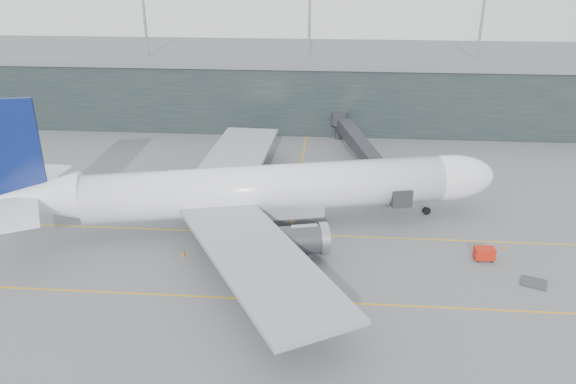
{
  "coord_description": "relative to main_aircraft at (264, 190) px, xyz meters",
  "views": [
    {
      "loc": [
        10.25,
        -72.92,
        36.2
      ],
      "look_at": [
        4.71,
        -4.0,
        6.38
      ],
      "focal_mm": 35.0,
      "sensor_mm": 36.0,
      "label": 1
    }
  ],
  "objects": [
    {
      "name": "taxiline_b",
      "position": [
        -1.22,
        -18.33,
        -5.53
      ],
      "size": [
        160.0,
        0.25,
        0.02
      ],
      "primitive_type": "cube",
      "color": "gold",
      "rests_on": "ground"
    },
    {
      "name": "main_aircraft",
      "position": [
        0.0,
        0.0,
        0.0
      ],
      "size": [
        69.69,
        64.32,
        19.74
      ],
      "rotation": [
        0.0,
        0.0,
        0.24
      ],
      "color": "white",
      "rests_on": "ground"
    },
    {
      "name": "baggage_dolly",
      "position": [
        33.44,
        -12.6,
        -5.37
      ],
      "size": [
        3.4,
        3.11,
        0.28
      ],
      "primitive_type": "cube",
      "rotation": [
        0.0,
        0.0,
        -0.4
      ],
      "color": "#36353A",
      "rests_on": "ground"
    },
    {
      "name": "uld_c",
      "position": [
        -0.3,
        13.13,
        -4.49
      ],
      "size": [
        2.41,
        2.03,
        1.99
      ],
      "rotation": [
        0.0,
        0.0,
        0.14
      ],
      "color": "#3C3D42",
      "rests_on": "ground"
    },
    {
      "name": "cone_wing_stbd",
      "position": [
        8.51,
        -15.65,
        -5.2
      ],
      "size": [
        0.42,
        0.42,
        0.67
      ],
      "primitive_type": "cone",
      "color": "#EE510D",
      "rests_on": "ground"
    },
    {
      "name": "terminal",
      "position": [
        -1.23,
        59.66,
        2.08
      ],
      "size": [
        240.0,
        36.0,
        29.0
      ],
      "color": "black",
      "rests_on": "ground"
    },
    {
      "name": "cone_nose",
      "position": [
        32.15,
        -4.3,
        -5.22
      ],
      "size": [
        0.39,
        0.39,
        0.63
      ],
      "primitive_type": "cone",
      "color": "#CD690B",
      "rests_on": "ground"
    },
    {
      "name": "uld_b",
      "position": [
        -4.57,
        14.11,
        -4.48
      ],
      "size": [
        2.74,
        2.53,
        2.01
      ],
      "rotation": [
        0.0,
        0.0,
        0.43
      ],
      "color": "#3C3D42",
      "rests_on": "ground"
    },
    {
      "name": "taxiline_a",
      "position": [
        -1.22,
        -2.33,
        -5.53
      ],
      "size": [
        160.0,
        0.25,
        0.02
      ],
      "primitive_type": "cube",
      "color": "gold",
      "rests_on": "ground"
    },
    {
      "name": "jet_bridge",
      "position": [
        15.86,
        22.99,
        -1.27
      ],
      "size": [
        10.48,
        43.55,
        5.7
      ],
      "rotation": [
        0.0,
        0.0,
        0.21
      ],
      "color": "#27282C",
      "rests_on": "ground"
    },
    {
      "name": "ground",
      "position": [
        -1.22,
        1.67,
        -5.54
      ],
      "size": [
        320.0,
        320.0,
        0.0
      ],
      "primitive_type": "plane",
      "color": "slate",
      "rests_on": "ground"
    },
    {
      "name": "cone_wing_port",
      "position": [
        9.07,
        11.66,
        -5.21
      ],
      "size": [
        0.41,
        0.41,
        0.66
      ],
      "primitive_type": "cone",
      "color": "#FA580D",
      "rests_on": "ground"
    },
    {
      "name": "taxiline_lead_main",
      "position": [
        3.78,
        21.67,
        -5.53
      ],
      "size": [
        0.25,
        60.0,
        0.02
      ],
      "primitive_type": "cube",
      "color": "gold",
      "rests_on": "ground"
    },
    {
      "name": "uld_a",
      "position": [
        -7.71,
        11.73,
        -4.54
      ],
      "size": [
        2.35,
        2.0,
        1.9
      ],
      "rotation": [
        0.0,
        0.0,
        0.17
      ],
      "color": "#3C3D42",
      "rests_on": "ground"
    },
    {
      "name": "gse_cart",
      "position": [
        28.86,
        -7.32,
        -4.6
      ],
      "size": [
        2.55,
        1.7,
        1.68
      ],
      "rotation": [
        0.0,
        0.0,
        0.06
      ],
      "color": "red",
      "rests_on": "ground"
    },
    {
      "name": "cone_tail",
      "position": [
        -9.51,
        -9.42,
        -5.16
      ],
      "size": [
        0.47,
        0.47,
        0.75
      ],
      "primitive_type": "cone",
      "color": "orange",
      "rests_on": "ground"
    }
  ]
}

